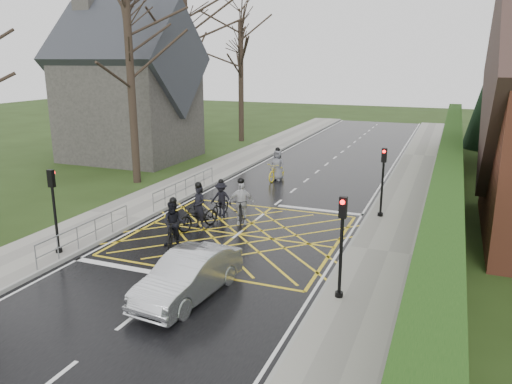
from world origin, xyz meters
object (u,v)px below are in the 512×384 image
Objects in this scene: cyclist_rear at (198,214)px; cyclist_mid at (221,202)px; cyclist_front at (241,207)px; cyclist_lead at (277,169)px; car at (188,276)px; cyclist_back at (174,228)px.

cyclist_rear is 2.01m from cyclist_mid.
cyclist_front is 8.30m from cyclist_lead.
cyclist_front is at bearing 62.45° from cyclist_rear.
cyclist_rear is at bearing -85.89° from cyclist_lead.
cyclist_lead is at bearing 112.12° from cyclist_rear.
car is (2.68, -5.67, 0.03)m from cyclist_rear.
cyclist_back is 0.95× the size of cyclist_front.
cyclist_back is at bearing -85.09° from cyclist_lead.
cyclist_front reaches higher than cyclist_rear.
cyclist_front reaches higher than cyclist_mid.
cyclist_front reaches higher than cyclist_lead.
cyclist_rear reaches higher than car.
cyclist_back is 1.14× the size of cyclist_mid.
cyclist_mid is at bearing -85.60° from cyclist_lead.
cyclist_back is at bearing -135.46° from cyclist_front.
cyclist_back is at bearing -63.67° from cyclist_rear.
car is (2.47, -15.03, 0.01)m from cyclist_lead.
cyclist_back is 4.20m from cyclist_mid.
cyclist_back is 0.48× the size of car.
cyclist_front is at bearing -76.16° from cyclist_lead.
cyclist_back reaches higher than cyclist_mid.
cyclist_back is at bearing 131.56° from car.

